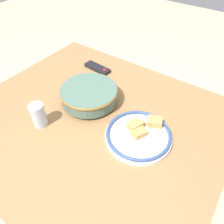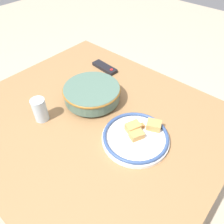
{
  "view_description": "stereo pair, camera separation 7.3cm",
  "coord_description": "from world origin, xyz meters",
  "px_view_note": "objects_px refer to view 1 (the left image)",
  "views": [
    {
      "loc": [
        0.47,
        -0.52,
        1.46
      ],
      "look_at": [
        0.07,
        0.05,
        0.78
      ],
      "focal_mm": 35.0,
      "sensor_mm": 36.0,
      "label": 1
    },
    {
      "loc": [
        0.53,
        -0.47,
        1.46
      ],
      "look_at": [
        0.07,
        0.05,
        0.78
      ],
      "focal_mm": 35.0,
      "sensor_mm": 36.0,
      "label": 2
    }
  ],
  "objects_px": {
    "tv_remote": "(97,68)",
    "drinking_glass": "(39,115)",
    "noodle_bowl": "(89,94)",
    "food_plate": "(139,134)"
  },
  "relations": [
    {
      "from": "tv_remote",
      "to": "drinking_glass",
      "type": "distance_m",
      "value": 0.5
    },
    {
      "from": "noodle_bowl",
      "to": "food_plate",
      "type": "xyz_separation_m",
      "value": [
        0.31,
        -0.06,
        -0.03
      ]
    },
    {
      "from": "tv_remote",
      "to": "food_plate",
      "type": "bearing_deg",
      "value": 60.87
    },
    {
      "from": "tv_remote",
      "to": "drinking_glass",
      "type": "bearing_deg",
      "value": 12.01
    },
    {
      "from": "tv_remote",
      "to": "noodle_bowl",
      "type": "bearing_deg",
      "value": 35.0
    },
    {
      "from": "noodle_bowl",
      "to": "tv_remote",
      "type": "relative_size",
      "value": 1.66
    },
    {
      "from": "food_plate",
      "to": "drinking_glass",
      "type": "distance_m",
      "value": 0.44
    },
    {
      "from": "food_plate",
      "to": "tv_remote",
      "type": "distance_m",
      "value": 0.55
    },
    {
      "from": "food_plate",
      "to": "tv_remote",
      "type": "xyz_separation_m",
      "value": [
        -0.46,
        0.3,
        -0.01
      ]
    },
    {
      "from": "noodle_bowl",
      "to": "food_plate",
      "type": "relative_size",
      "value": 1.0
    }
  ]
}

